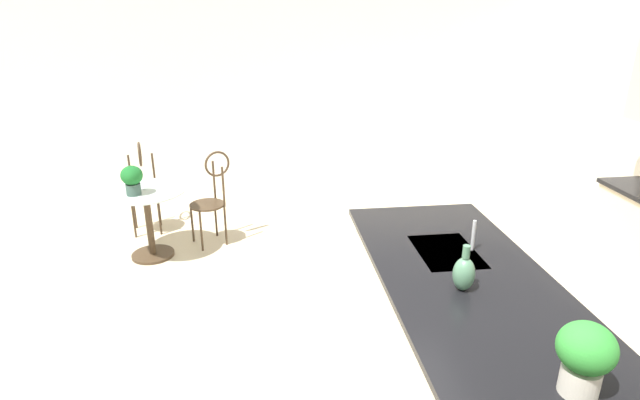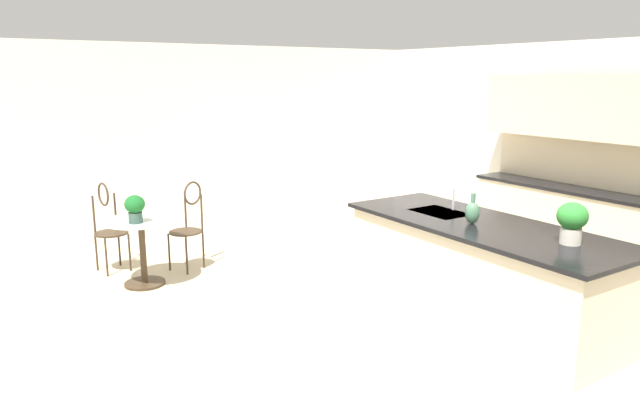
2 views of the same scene
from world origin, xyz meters
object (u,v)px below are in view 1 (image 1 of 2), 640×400
at_px(potted_plant_on_table, 132,178).
at_px(chair_by_island, 143,184).
at_px(chair_near_window, 211,194).
at_px(vase_on_counter, 464,273).
at_px(potted_plant_counter_far, 585,355).
at_px(bistro_table, 148,217).

bearing_deg(potted_plant_on_table, chair_by_island, -173.77).
xyz_separation_m(chair_near_window, vase_on_counter, (2.83, 1.70, 0.46)).
xyz_separation_m(chair_by_island, potted_plant_counter_far, (4.18, 2.67, 0.54)).
bearing_deg(potted_plant_counter_far, chair_near_window, -153.44).
bearing_deg(bistro_table, potted_plant_on_table, -36.34).
bearing_deg(vase_on_counter, chair_by_island, -142.67).
height_order(potted_plant_on_table, vase_on_counter, vase_on_counter).
relative_size(bistro_table, vase_on_counter, 2.78).
height_order(bistro_table, potted_plant_on_table, potted_plant_on_table).
xyz_separation_m(chair_near_window, potted_plant_on_table, (0.39, -0.71, 0.34)).
bearing_deg(potted_plant_counter_far, bistro_table, -144.17).
relative_size(bistro_table, chair_near_window, 0.77).
relative_size(chair_near_window, potted_plant_on_table, 3.51).
height_order(chair_near_window, potted_plant_on_table, chair_near_window).
xyz_separation_m(potted_plant_counter_far, vase_on_counter, (-0.90, -0.17, -0.09)).
height_order(bistro_table, chair_by_island, chair_by_island).
relative_size(potted_plant_on_table, vase_on_counter, 1.03).
distance_m(bistro_table, chair_by_island, 0.76).
xyz_separation_m(bistro_table, chair_near_window, (-0.27, 0.63, 0.13)).
bearing_deg(vase_on_counter, potted_plant_on_table, -135.38).
bearing_deg(chair_by_island, potted_plant_on_table, 6.23).
bearing_deg(potted_plant_on_table, bistro_table, 143.66).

